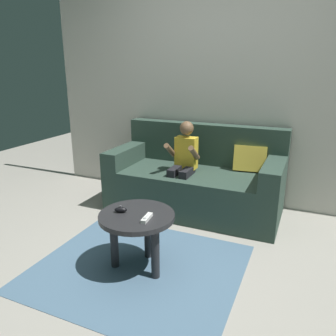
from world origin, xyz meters
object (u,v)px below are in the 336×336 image
couch (196,181)px  coffee_table (137,224)px  nunchuk_black (121,210)px  game_remote_white_near_edge (147,218)px  person_seated_on_couch (183,162)px

couch → coffee_table: (-0.03, -1.21, 0.05)m
couch → nunchuk_black: 1.26m
game_remote_white_near_edge → nunchuk_black: 0.23m
couch → coffee_table: size_ratio=3.18×
coffee_table → game_remote_white_near_edge: game_remote_white_near_edge is taller
person_seated_on_couch → coffee_table: 1.05m
coffee_table → nunchuk_black: size_ratio=5.42×
couch → game_remote_white_near_edge: size_ratio=12.10×
coffee_table → game_remote_white_near_edge: (0.11, -0.06, 0.10)m
person_seated_on_couch → nunchuk_black: size_ratio=9.33×
person_seated_on_couch → game_remote_white_near_edge: (0.16, -1.09, -0.09)m
person_seated_on_couch → game_remote_white_near_edge: 1.11m
person_seated_on_couch → game_remote_white_near_edge: size_ratio=6.54×
coffee_table → couch: bearing=88.5°
nunchuk_black → coffee_table: bearing=13.9°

